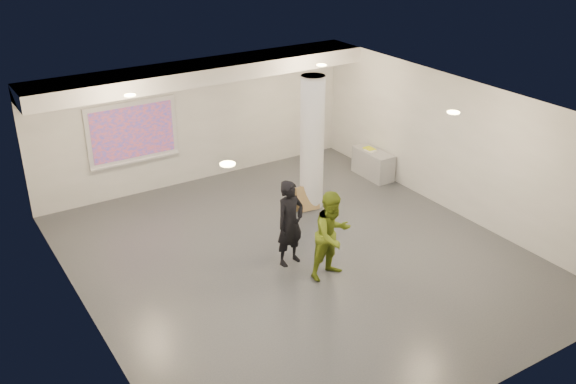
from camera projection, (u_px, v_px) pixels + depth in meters
floor at (299, 257)px, 12.47m from camera, size 8.00×9.00×0.01m
ceiling at (300, 110)px, 11.20m from camera, size 8.00×9.00×0.01m
wall_back at (197, 121)px, 15.29m from camera, size 8.00×0.01×3.00m
wall_front at (487, 308)px, 8.39m from camera, size 8.00×0.01×3.00m
wall_left at (83, 245)px, 9.90m from camera, size 0.01×9.00×3.00m
wall_right at (455, 146)px, 13.77m from camera, size 0.01×9.00×3.00m
soffit_band at (203, 72)px, 14.31m from camera, size 8.00×1.10×0.36m
downlight_nw at (130, 95)px, 12.06m from camera, size 0.22×0.22×0.02m
downlight_ne at (321, 65)px, 14.19m from camera, size 0.22×0.22×0.02m
downlight_sw at (228, 164)px, 9.00m from camera, size 0.22×0.22×0.02m
downlight_se at (453, 112)px, 11.12m from camera, size 0.22×0.22×0.02m
column at (312, 143)px, 13.94m from camera, size 0.52×0.52×3.00m
projection_screen at (133, 133)px, 14.47m from camera, size 2.10×0.13×1.42m
credenza at (373, 164)px, 15.92m from camera, size 0.50×1.16×0.67m
papers_stack at (370, 150)px, 15.80m from camera, size 0.23×0.28×0.02m
postit_pad at (369, 149)px, 15.89m from camera, size 0.21×0.29×0.03m
cardboard_back at (300, 198)px, 14.29m from camera, size 0.50×0.24×0.53m
cardboard_front at (308, 198)px, 14.26m from camera, size 0.54×0.30×0.55m
woman at (290, 223)px, 11.96m from camera, size 0.68×0.51×1.69m
man at (332, 235)px, 11.55m from camera, size 0.89×0.73×1.68m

